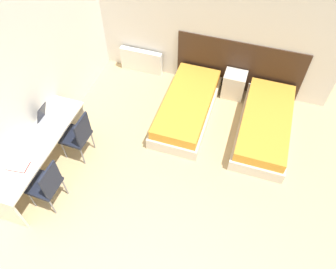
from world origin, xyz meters
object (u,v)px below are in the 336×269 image
chair_near_laptop (78,135)px  laptop (48,119)px  bed_near_window (187,107)px  chair_near_notebook (47,184)px  bed_near_door (265,125)px  nightstand (234,85)px

chair_near_laptop → laptop: size_ratio=2.63×
bed_near_window → chair_near_notebook: bearing=-121.0°
bed_near_door → nightstand: nightstand is taller
bed_near_door → nightstand: bearing=131.4°
bed_near_door → nightstand: size_ratio=3.73×
nightstand → chair_near_notebook: chair_near_notebook is taller
nightstand → chair_near_laptop: (-2.18, -2.27, 0.25)m
bed_near_door → chair_near_laptop: chair_near_laptop is taller
chair_near_laptop → laptop: (-0.46, -0.04, 0.27)m
bed_near_window → bed_near_door: 1.45m
bed_near_window → bed_near_door: (1.45, 0.00, 0.00)m
bed_near_door → laptop: laptop is taller
nightstand → chair_near_laptop: bearing=-133.9°
bed_near_window → laptop: (-1.91, -1.48, 0.59)m
nightstand → laptop: laptop is taller
chair_near_notebook → bed_near_window: bearing=60.5°
chair_near_laptop → chair_near_notebook: 0.97m
bed_near_door → chair_near_laptop: (-2.90, -1.44, 0.31)m
bed_near_door → nightstand: 1.10m
bed_near_door → chair_near_laptop: 3.26m
chair_near_laptop → chair_near_notebook: size_ratio=1.00×
bed_near_window → chair_near_laptop: (-1.45, -1.44, 0.31)m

